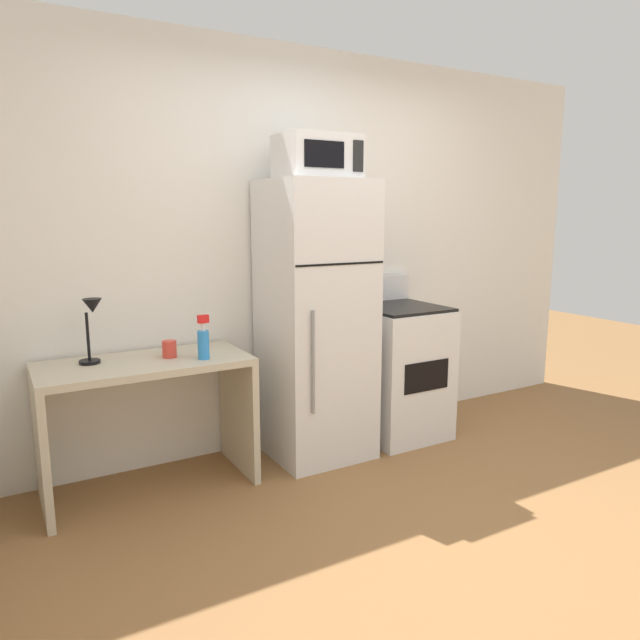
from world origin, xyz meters
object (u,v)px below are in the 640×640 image
refrigerator (316,321)px  microwave (317,157)px  spray_bottle (203,341)px  coffee_mug (169,349)px  desk_lamp (91,320)px  oven_range (398,370)px  desk (146,400)px

refrigerator → microwave: 1.00m
spray_bottle → coffee_mug: (-0.16, 0.13, -0.05)m
desk_lamp → spray_bottle: desk_lamp is taller
spray_bottle → refrigerator: size_ratio=0.14×
refrigerator → oven_range: 0.78m
spray_bottle → microwave: (0.77, 0.08, 1.03)m
refrigerator → desk: bearing=178.7°
desk → microwave: size_ratio=2.46×
desk → oven_range: size_ratio=1.03×
coffee_mug → refrigerator: size_ratio=0.05×
oven_range → spray_bottle: bearing=-175.9°
spray_bottle → refrigerator: bearing=7.6°
coffee_mug → refrigerator: refrigerator is taller
desk_lamp → refrigerator: (1.32, -0.09, -0.12)m
desk_lamp → coffee_mug: bearing=-9.6°
coffee_mug → oven_range: oven_range is taller
desk → oven_range: oven_range is taller
desk_lamp → spray_bottle: (0.55, -0.20, -0.14)m
desk_lamp → oven_range: 2.05m
spray_bottle → microwave: size_ratio=0.54×
desk → refrigerator: refrigerator is taller
desk → coffee_mug: bearing=1.4°
spray_bottle → refrigerator: 0.78m
spray_bottle → desk: bearing=157.0°
desk_lamp → refrigerator: refrigerator is taller
desk → refrigerator: (1.07, -0.02, 0.35)m
desk_lamp → coffee_mug: (0.39, -0.07, -0.19)m
coffee_mug → oven_range: (1.59, -0.03, -0.33)m
desk → microwave: (1.07, -0.04, 1.36)m
refrigerator → oven_range: (0.66, 0.00, -0.41)m
spray_bottle → oven_range: bearing=4.1°
microwave → desk: bearing=177.6°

